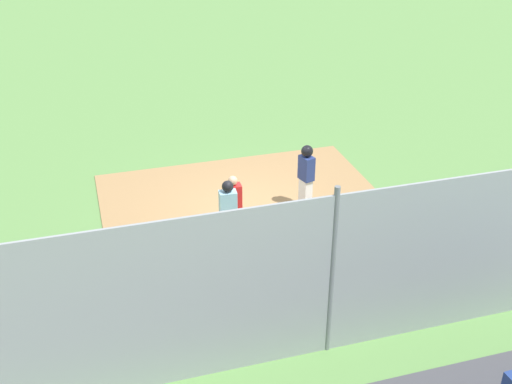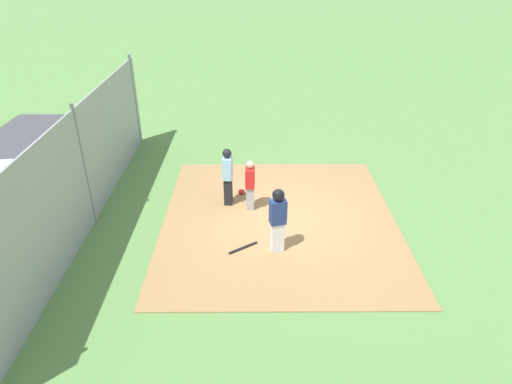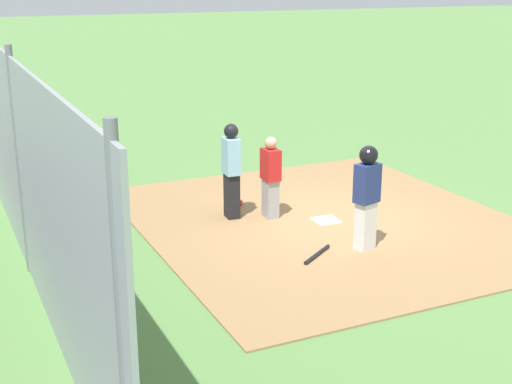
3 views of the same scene
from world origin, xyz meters
The scene contains 10 objects.
ground_plane centered at (0.00, 0.00, 0.00)m, with size 140.00×140.00×0.00m, color #5B8947.
dirt_infield centered at (0.00, 0.00, 0.01)m, with size 7.20×6.40×0.03m, color #9E774C.
home_plate centered at (0.00, 0.00, 0.04)m, with size 0.44×0.44×0.02m, color white.
catcher centered at (-0.62, -0.81, 0.80)m, with size 0.39×0.27×1.49m.
umpire centered at (-0.90, -1.45, 0.94)m, with size 0.40×0.29×1.73m.
runner centered at (1.43, -0.13, 1.01)m, with size 0.35×0.44×1.71m.
baseball_bat centered at (1.39, -0.98, 0.06)m, with size 0.06×0.06×0.83m, color black.
catcher_mask centered at (-1.49, -1.09, 0.09)m, with size 0.24×0.20×0.12m, color red.
baseball centered at (1.39, -0.22, 0.07)m, with size 0.07×0.07×0.07m, color white.
backstop_fence centered at (0.00, -5.13, 1.60)m, with size 12.00×0.10×3.35m.
Camera 3 is at (10.34, -6.22, 4.27)m, focal length 49.71 mm.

